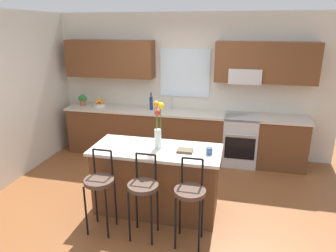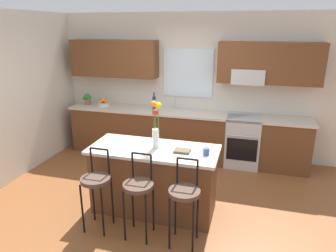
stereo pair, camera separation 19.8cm
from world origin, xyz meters
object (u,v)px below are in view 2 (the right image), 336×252
flower_vase (156,125)px  bottle_olive_oil (154,103)px  bar_stool_middle (139,189)px  bar_stool_near (96,183)px  potted_plant_small (87,98)px  kitchen_island (154,179)px  fruit_bowl_oranges (104,103)px  oven_range (243,141)px  mug_ceramic (206,152)px  bar_stool_far (184,196)px  cookbook (182,151)px

flower_vase → bottle_olive_oil: bearing=108.8°
bar_stool_middle → bottle_olive_oil: bearing=103.8°
bar_stool_near → potted_plant_small: size_ratio=4.54×
kitchen_island → fruit_bowl_oranges: size_ratio=7.10×
oven_range → mug_ceramic: size_ratio=10.22×
kitchen_island → flower_vase: 0.78m
oven_range → bar_stool_near: bearing=-124.1°
bar_stool_far → potted_plant_small: (-2.58, 2.45, 0.42)m
flower_vase → cookbook: flower_vase is taller
cookbook → bottle_olive_oil: 2.14m
bar_stool_middle → fruit_bowl_oranges: fruit_bowl_oranges is taller
bottle_olive_oil → mug_ceramic: bearing=-55.6°
mug_ceramic → potted_plant_small: bearing=145.1°
kitchen_island → bottle_olive_oil: bearing=107.9°
oven_range → bottle_olive_oil: (-1.70, 0.02, 0.59)m
bar_stool_far → flower_vase: size_ratio=1.63×
mug_ceramic → fruit_bowl_oranges: 3.04m
bar_stool_middle → cookbook: bearing=55.0°
bar_stool_near → flower_vase: (0.57, 0.61, 0.60)m
kitchen_island → mug_ceramic: size_ratio=18.92×
bar_stool_near → bottle_olive_oil: (-0.05, 2.45, 0.42)m
kitchen_island → bar_stool_middle: bearing=-90.0°
potted_plant_small → bar_stool_far: bearing=-43.5°
bar_stool_near → cookbook: size_ratio=5.21×
bottle_olive_oil → potted_plant_small: 1.43m
mug_ceramic → potted_plant_small: potted_plant_small is taller
oven_range → bar_stool_far: 2.50m
bottle_olive_oil → cookbook: bearing=-62.4°
cookbook → bottle_olive_oil: bearing=117.6°
bar_stool_middle → fruit_bowl_oranges: size_ratio=4.34×
mug_ceramic → cookbook: mug_ceramic is taller
potted_plant_small → bottle_olive_oil: bearing=-0.0°
bar_stool_near → mug_ceramic: size_ratio=11.58×
oven_range → kitchen_island: size_ratio=0.54×
bar_stool_near → bar_stool_middle: 0.55m
bar_stool_near → bottle_olive_oil: bottle_olive_oil is taller
oven_range → bottle_olive_oil: size_ratio=2.78×
bottle_olive_oil → oven_range: bearing=-0.8°
bar_stool_middle → cookbook: size_ratio=5.21×
cookbook → potted_plant_small: bearing=142.0°
oven_range → flower_vase: flower_vase is taller
bottle_olive_oil → potted_plant_small: size_ratio=1.44×
flower_vase → mug_ceramic: 0.73m
mug_ceramic → fruit_bowl_oranges: (-2.37, 1.91, 0.01)m
mug_ceramic → bar_stool_near: bearing=-156.2°
flower_vase → mug_ceramic: (0.67, -0.06, -0.27)m
bar_stool_far → cookbook: (-0.16, 0.56, 0.30)m
flower_vase → cookbook: bearing=-7.8°
flower_vase → bottle_olive_oil: (-0.63, 1.85, -0.18)m
mug_ceramic → kitchen_island: bearing=177.3°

